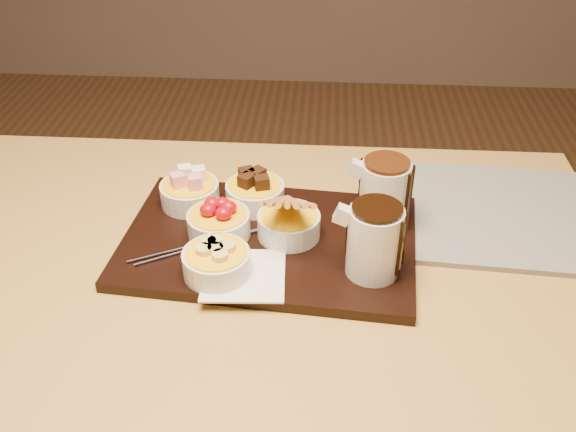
# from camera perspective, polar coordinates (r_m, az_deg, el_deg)

# --- Properties ---
(dining_table) EXTENTS (1.20, 0.80, 0.75)m
(dining_table) POSITION_cam_1_polar(r_m,az_deg,el_deg) (1.06, -4.09, -8.75)
(dining_table) COLOR #B68F43
(dining_table) RESTS_ON ground
(serving_board) EXTENTS (0.48, 0.34, 0.02)m
(serving_board) POSITION_cam_1_polar(r_m,az_deg,el_deg) (1.03, -1.67, -2.27)
(serving_board) COLOR black
(serving_board) RESTS_ON dining_table
(napkin) EXTENTS (0.13, 0.13, 0.00)m
(napkin) POSITION_cam_1_polar(r_m,az_deg,el_deg) (0.95, -3.95, -5.26)
(napkin) COLOR white
(napkin) RESTS_ON serving_board
(bowl_marshmallows) EXTENTS (0.10, 0.10, 0.04)m
(bowl_marshmallows) POSITION_cam_1_polar(r_m,az_deg,el_deg) (1.10, -8.71, 1.95)
(bowl_marshmallows) COLOR silver
(bowl_marshmallows) RESTS_ON serving_board
(bowl_cake) EXTENTS (0.10, 0.10, 0.04)m
(bowl_cake) POSITION_cam_1_polar(r_m,az_deg,el_deg) (1.09, -2.94, 1.92)
(bowl_cake) COLOR silver
(bowl_cake) RESTS_ON serving_board
(bowl_strawberries) EXTENTS (0.10, 0.10, 0.04)m
(bowl_strawberries) POSITION_cam_1_polar(r_m,az_deg,el_deg) (1.02, -6.17, -0.76)
(bowl_strawberries) COLOR silver
(bowl_strawberries) RESTS_ON serving_board
(bowl_biscotti) EXTENTS (0.10, 0.10, 0.04)m
(bowl_biscotti) POSITION_cam_1_polar(r_m,az_deg,el_deg) (1.01, 0.07, -0.83)
(bowl_biscotti) COLOR silver
(bowl_biscotti) RESTS_ON serving_board
(bowl_bananas) EXTENTS (0.10, 0.10, 0.04)m
(bowl_bananas) POSITION_cam_1_polar(r_m,az_deg,el_deg) (0.94, -6.37, -4.19)
(bowl_bananas) COLOR silver
(bowl_bananas) RESTS_ON serving_board
(pitcher_dark_chocolate) EXTENTS (0.09, 0.09, 0.11)m
(pitcher_dark_chocolate) POSITION_cam_1_polar(r_m,az_deg,el_deg) (0.93, 7.68, -2.28)
(pitcher_dark_chocolate) COLOR silver
(pitcher_dark_chocolate) RESTS_ON serving_board
(pitcher_milk_chocolate) EXTENTS (0.09, 0.09, 0.11)m
(pitcher_milk_chocolate) POSITION_cam_1_polar(r_m,az_deg,el_deg) (1.04, 8.53, 1.96)
(pitcher_milk_chocolate) COLOR silver
(pitcher_milk_chocolate) RESTS_ON serving_board
(fondue_skewers) EXTENTS (0.15, 0.25, 0.01)m
(fondue_skewers) POSITION_cam_1_polar(r_m,az_deg,el_deg) (1.01, -7.00, -2.23)
(fondue_skewers) COLOR silver
(fondue_skewers) RESTS_ON serving_board
(newspaper) EXTENTS (0.40, 0.33, 0.01)m
(newspaper) POSITION_cam_1_polar(r_m,az_deg,el_deg) (1.15, 18.00, 0.19)
(newspaper) COLOR beige
(newspaper) RESTS_ON dining_table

